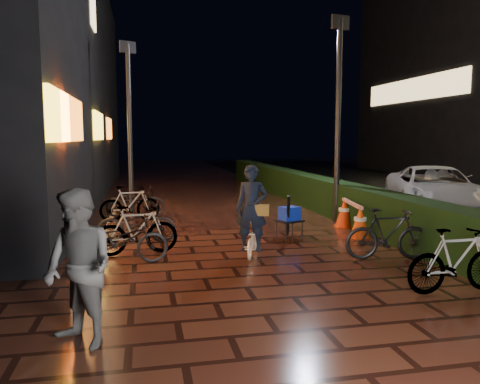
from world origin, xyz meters
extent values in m
plane|color=#381911|center=(0.00, 0.00, 0.00)|extent=(80.00, 80.00, 0.00)
cube|color=black|center=(3.30, 8.00, 0.50)|extent=(0.70, 20.00, 1.00)
imported|color=#5E5E60|center=(-2.72, -2.11, 0.85)|extent=(1.04, 1.05, 1.71)
imported|color=silver|center=(6.45, 5.21, 0.69)|extent=(3.89, 5.40, 1.37)
cube|color=yellow|center=(-3.45, 1.50, 2.60)|extent=(0.08, 2.00, 0.90)
cube|color=orange|center=(-3.45, 3.00, 2.60)|extent=(0.08, 3.00, 0.90)
cube|color=yellow|center=(-3.45, 9.00, 2.60)|extent=(0.08, 2.80, 0.90)
cube|color=orange|center=(-3.45, 14.00, 2.60)|extent=(0.08, 2.20, 0.90)
cube|color=#FFD88C|center=(-3.45, 8.50, 6.20)|extent=(0.06, 1.20, 1.20)
cube|color=black|center=(17.50, 18.00, 7.00)|extent=(8.00, 14.00, 14.00)
cube|color=#FFD88C|center=(13.45, 18.00, 5.00)|extent=(0.06, 10.00, 1.30)
cylinder|color=black|center=(2.96, 4.34, 2.62)|extent=(0.17, 0.17, 5.24)
cube|color=black|center=(2.96, 4.34, 5.13)|extent=(0.51, 0.18, 0.35)
cylinder|color=black|center=(-2.39, 6.99, 2.45)|extent=(0.17, 0.17, 4.90)
cube|color=black|center=(-2.39, 6.99, 4.81)|extent=(0.46, 0.25, 0.33)
imported|color=white|center=(-0.04, 1.31, 0.32)|extent=(0.81, 1.28, 0.63)
imported|color=black|center=(-0.07, 1.22, 0.92)|extent=(0.69, 0.57, 1.62)
cube|color=olive|center=(0.10, 1.13, 0.89)|extent=(0.31, 0.21, 0.21)
cone|color=#FF500D|center=(2.64, 2.27, 0.36)|extent=(0.46, 0.46, 0.73)
cone|color=red|center=(2.86, 3.60, 0.36)|extent=(0.46, 0.46, 0.73)
cube|color=#FB3F0D|center=(2.64, 2.27, 0.02)|extent=(0.46, 0.46, 0.03)
cube|color=#FF3F0D|center=(2.86, 3.60, 0.02)|extent=(0.46, 0.46, 0.03)
cube|color=red|center=(2.75, 2.94, 0.69)|extent=(0.33, 1.55, 0.07)
cube|color=black|center=(1.12, 2.62, 0.39)|extent=(0.65, 0.59, 0.04)
cylinder|color=black|center=(0.97, 2.38, 0.19)|extent=(0.04, 0.04, 0.37)
cylinder|color=black|center=(1.38, 2.52, 0.19)|extent=(0.04, 0.04, 0.37)
cylinder|color=black|center=(0.86, 2.71, 0.19)|extent=(0.04, 0.04, 0.37)
cylinder|color=black|center=(1.26, 2.85, 0.19)|extent=(0.04, 0.04, 0.37)
cube|color=#0E26B7|center=(1.12, 2.62, 0.56)|extent=(0.48, 0.44, 0.29)
cylinder|color=black|center=(1.03, 2.43, 0.54)|extent=(0.17, 0.43, 0.95)
imported|color=black|center=(-2.19, 1.80, 0.47)|extent=(1.62, 0.65, 0.95)
imported|color=black|center=(-2.28, 6.26, 0.43)|extent=(1.64, 0.60, 0.85)
imported|color=black|center=(-2.44, 1.12, 0.43)|extent=(1.68, 0.74, 0.85)
imported|color=black|center=(-2.41, 5.52, 0.47)|extent=(1.62, 0.64, 0.95)
imported|color=black|center=(-2.20, 2.82, 0.43)|extent=(1.66, 0.67, 0.85)
imported|color=black|center=(2.33, 0.50, 0.47)|extent=(1.63, 0.70, 0.95)
imported|color=black|center=(2.36, -1.38, 0.47)|extent=(1.59, 0.48, 0.95)
camera|label=1|loc=(-2.02, -7.17, 2.23)|focal=35.00mm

